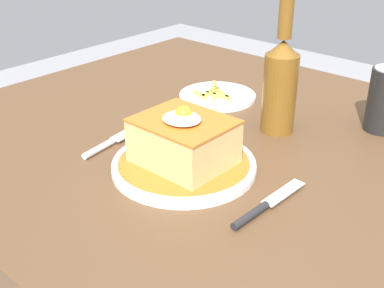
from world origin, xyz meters
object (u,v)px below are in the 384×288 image
Objects in this scene: main_plate at (184,165)px; knife at (260,209)px; side_plate_fries at (217,96)px; beer_bottle_amber_far at (281,81)px; fork at (107,144)px.

main_plate reaches higher than knife.
knife is at bearing -42.93° from side_plate_fries.
beer_bottle_amber_far reaches higher than main_plate.
side_plate_fries is at bearing 137.07° from knife.
main_plate is 0.33m from side_plate_fries.
side_plate_fries is (-0.00, 0.32, -0.00)m from fork.
main_plate is at bearing -60.56° from side_plate_fries.
beer_bottle_amber_far reaches higher than knife.
main_plate is 0.25m from beer_bottle_amber_far.
knife is at bearing -61.56° from beer_bottle_amber_far.
side_plate_fries is (-0.19, 0.05, -0.09)m from beer_bottle_amber_far.
main_plate is 1.45× the size of knife.
main_plate reaches higher than side_plate_fries.
knife is 0.62× the size of beer_bottle_amber_far.
beer_bottle_amber_far is (0.19, 0.27, 0.09)m from fork.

